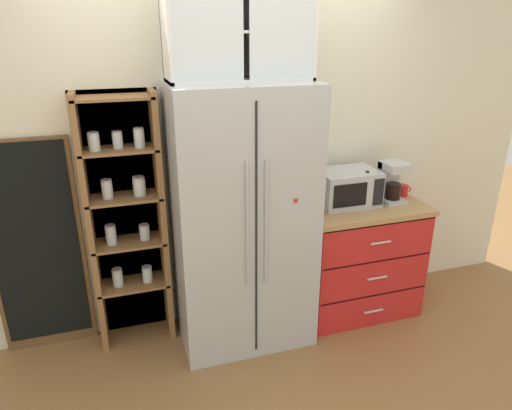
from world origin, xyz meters
name	(u,v)px	position (x,y,z in m)	size (l,w,h in m)	color
ground_plane	(245,333)	(0.00, 0.00, 0.00)	(10.81, 10.81, 0.00)	olive
wall_back_cream	(228,155)	(0.00, 0.40, 1.27)	(5.10, 0.10, 2.55)	silver
refrigerator	(242,219)	(0.00, 0.03, 0.92)	(0.92, 0.65, 1.84)	#B7BABF
pantry_shelf_column	(126,217)	(-0.76, 0.29, 0.93)	(0.55, 0.29, 1.79)	brown
counter_cabinet	(357,257)	(0.95, 0.07, 0.45)	(0.93, 0.59, 0.90)	red
microwave	(347,187)	(0.84, 0.12, 1.03)	(0.44, 0.33, 0.26)	#B7BABF
coffee_maker	(391,181)	(1.19, 0.08, 1.06)	(0.17, 0.20, 0.31)	#B7B7BC
mug_cream	(315,205)	(0.55, 0.06, 0.95)	(0.12, 0.08, 0.08)	silver
mug_red	(403,190)	(1.35, 0.14, 0.95)	(0.11, 0.08, 0.09)	red
bottle_cobalt	(366,191)	(0.95, 0.04, 1.02)	(0.06, 0.06, 0.27)	navy
bottle_green	(364,191)	(0.95, 0.06, 1.01)	(0.06, 0.06, 0.25)	#285B33
upper_cabinet	(238,32)	(0.00, 0.08, 2.12)	(0.88, 0.32, 0.57)	silver
chalkboard_menu	(37,249)	(-1.35, 0.33, 0.76)	(0.60, 0.04, 1.51)	brown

